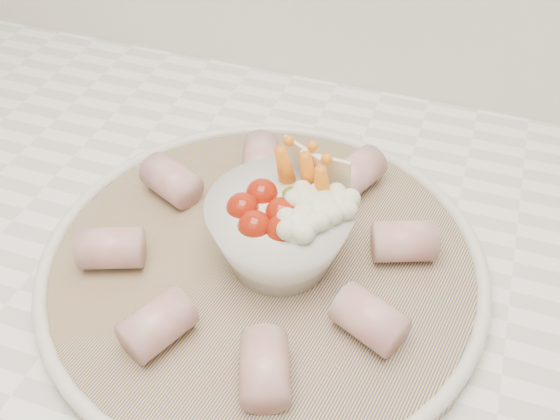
% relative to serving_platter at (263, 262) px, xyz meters
% --- Properties ---
extents(serving_platter, '(0.44, 0.44, 0.02)m').
position_rel_serving_platter_xyz_m(serving_platter, '(0.00, 0.00, 0.00)').
color(serving_platter, navy).
rests_on(serving_platter, kitchen_counter).
extents(veggie_bowl, '(0.12, 0.12, 0.10)m').
position_rel_serving_platter_xyz_m(veggie_bowl, '(0.02, 0.00, 0.04)').
color(veggie_bowl, white).
rests_on(veggie_bowl, serving_platter).
extents(cured_meat_rolls, '(0.29, 0.29, 0.04)m').
position_rel_serving_platter_xyz_m(cured_meat_rolls, '(-0.00, 0.00, 0.02)').
color(cured_meat_rolls, '#AF5057').
rests_on(cured_meat_rolls, serving_platter).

